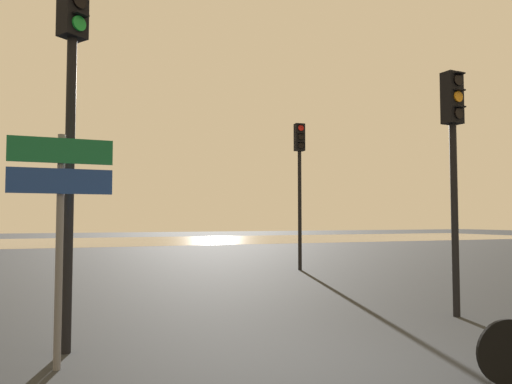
# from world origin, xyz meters

# --- Properties ---
(ground_plane) EXTENTS (120.00, 120.00, 0.00)m
(ground_plane) POSITION_xyz_m (0.00, 0.00, 0.00)
(ground_plane) COLOR black
(water_strip) EXTENTS (80.00, 16.00, 0.01)m
(water_strip) POSITION_xyz_m (0.00, 34.33, 0.00)
(water_strip) COLOR gray
(water_strip) RESTS_ON ground
(traffic_light_near_left) EXTENTS (0.40, 0.42, 4.86)m
(traffic_light_near_left) POSITION_xyz_m (-3.11, 2.29, 3.35)
(traffic_light_near_left) COLOR black
(traffic_light_near_left) RESTS_ON ground
(traffic_light_near_right) EXTENTS (0.34, 0.36, 4.20)m
(traffic_light_near_right) POSITION_xyz_m (3.08, 2.28, 2.93)
(traffic_light_near_right) COLOR black
(traffic_light_near_right) RESTS_ON ground
(traffic_light_far_right) EXTENTS (0.34, 0.36, 4.80)m
(traffic_light_far_right) POSITION_xyz_m (4.14, 10.22, 3.31)
(traffic_light_far_right) COLOR black
(traffic_light_far_right) RESTS_ON ground
(direction_sign_post) EXTENTS (1.10, 0.11, 2.60)m
(direction_sign_post) POSITION_xyz_m (-3.22, 1.57, 1.79)
(direction_sign_post) COLOR slate
(direction_sign_post) RESTS_ON ground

